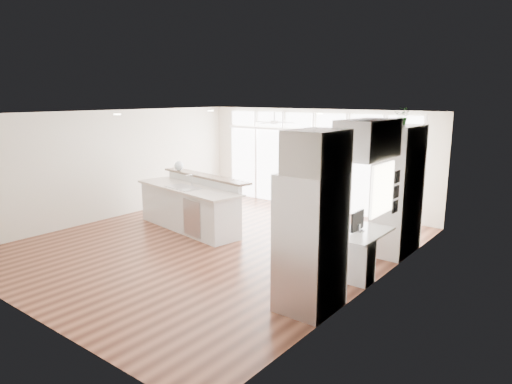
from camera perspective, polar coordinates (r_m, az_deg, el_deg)
The scene contains 24 objects.
floor at distance 9.71m, azimuth -5.07°, elevation -6.44°, with size 7.00×8.00×0.02m, color #492216.
ceiling at distance 9.22m, azimuth -5.39°, elevation 9.76°, with size 7.00×8.00×0.02m, color silver.
wall_back at distance 12.55m, azimuth 7.33°, elevation 4.11°, with size 7.00×0.04×2.70m, color silver.
wall_front at distance 7.07m, azimuth -27.92°, elevation -3.36°, with size 7.00×0.04×2.70m, color silver.
wall_left at distance 12.00m, azimuth -17.58°, elevation 3.28°, with size 0.04×8.00×2.70m, color silver.
wall_right at distance 7.48m, azimuth 14.83°, elevation -1.55°, with size 0.04×8.00×2.70m, color silver.
glass_wall at distance 12.55m, azimuth 7.15°, elevation 2.72°, with size 5.80×0.06×2.08m, color white.
transom_row at distance 12.40m, azimuth 7.31°, elevation 8.79°, with size 5.90×0.06×0.40m, color white.
desk_window at distance 7.73m, azimuth 15.52°, elevation 0.35°, with size 0.04×0.85×0.85m, color white.
ceiling_fan at distance 11.72m, azimuth 2.31°, elevation 9.19°, with size 1.16×1.16×0.32m, color white.
recessed_lights at distance 9.37m, azimuth -4.54°, elevation 9.69°, with size 3.40×3.00×0.02m, color beige.
oven_cabinet at distance 9.26m, azimuth 17.31°, elevation 0.23°, with size 0.64×1.20×2.50m, color silver.
desk_nook at distance 8.16m, azimuth 12.90°, elevation -7.43°, with size 0.72×1.30×0.76m, color silver.
upper_cabinets at distance 7.72m, azimuth 13.85°, elevation 6.44°, with size 0.64×1.30×0.64m, color silver.
refrigerator at distance 6.58m, azimuth 6.85°, elevation -6.26°, with size 0.76×0.90×2.00m, color #B1B1B6.
fridge_cabinet at distance 6.26m, azimuth 7.61°, elevation 5.01°, with size 0.64×0.90×0.60m, color silver.
framed_photos at distance 8.32m, azimuth 17.09°, elevation 0.02°, with size 0.06×0.22×0.80m, color black.
kitchen_island at distance 10.63m, azimuth -8.49°, elevation -1.42°, with size 3.07×1.16×1.22m, color silver.
rug at distance 8.26m, azimuth 8.45°, elevation -9.76°, with size 0.99×0.71×0.01m, color #392712.
office_chair at distance 8.63m, azimuth 5.19°, elevation -5.61°, with size 0.46×0.43×0.89m, color black.
fishbowl at distance 11.49m, azimuth -9.62°, elevation 3.24°, with size 0.23×0.23×0.23m, color silver.
monitor at distance 8.02m, azimuth 12.57°, elevation -3.53°, with size 0.07×0.44×0.37m, color black.
keyboard at distance 8.14m, azimuth 11.43°, elevation -4.54°, with size 0.11×0.29×0.01m, color silver.
potted_plant at distance 9.09m, azimuth 17.86°, elevation 8.77°, with size 0.30×0.33×0.26m, color #255725.
Camera 1 is at (6.29, -6.73, 3.05)m, focal length 32.00 mm.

